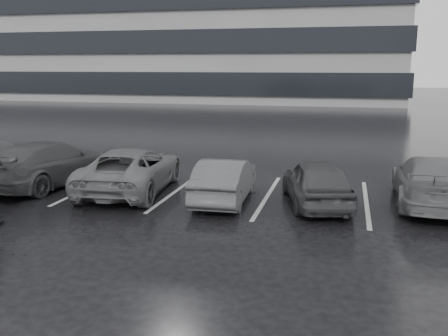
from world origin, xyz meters
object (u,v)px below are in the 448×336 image
at_px(car_west_a, 225,180).
at_px(car_west_c, 50,163).
at_px(car_main, 317,182).
at_px(car_west_b, 131,170).
at_px(car_east, 432,181).

relative_size(car_west_a, car_west_c, 0.75).
xyz_separation_m(car_main, car_west_b, (-5.54, 0.16, 0.03)).
relative_size(car_main, car_west_b, 0.78).
height_order(car_west_a, car_east, car_east).
bearing_deg(car_main, car_east, 179.64).
height_order(car_west_a, car_west_b, car_west_b).
height_order(car_main, car_west_c, car_west_c).
bearing_deg(car_west_c, car_west_a, -176.24).
distance_m(car_main, car_west_b, 5.54).
height_order(car_west_b, car_west_c, car_west_c).
height_order(car_main, car_west_a, car_main).
distance_m(car_west_a, car_west_b, 3.03).
distance_m(car_west_b, car_west_c, 2.86).
bearing_deg(car_main, car_west_a, -9.15).
height_order(car_west_c, car_east, car_west_c).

